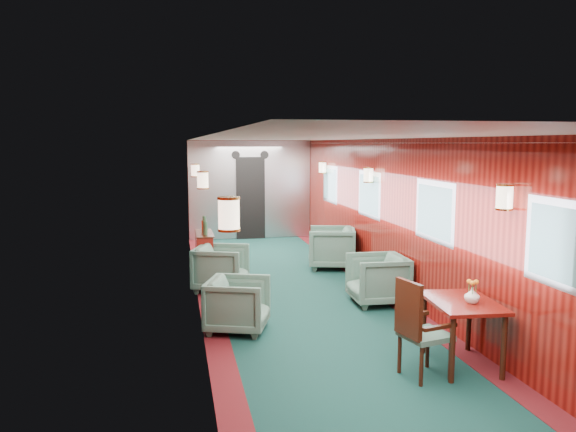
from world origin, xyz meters
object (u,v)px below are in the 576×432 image
Objects in this scene: credenza at (204,255)px; armchair_left_near at (238,305)px; armchair_right_near at (377,279)px; side_chair at (418,325)px; armchair_right_far at (332,248)px; dining_table at (462,311)px; armchair_left_far at (221,268)px.

armchair_left_near is at bearing -84.30° from credenza.
side_chair is at bearing -10.10° from armchair_right_near.
credenza is at bearing -63.96° from armchair_right_far.
credenza is (-2.45, 4.33, -0.17)m from dining_table.
armchair_left_far is at bearing -45.22° from armchair_right_far.
credenza is 1.38× the size of armchair_right_near.
credenza is at bearing 24.55° from armchair_left_near.
side_chair is 5.01m from armchair_right_far.
dining_table is 4.78m from armchair_right_far.
armchair_right_far is at bearing 10.41° from credenza.
credenza reaches higher than side_chair.
side_chair reaches higher than dining_table.
armchair_right_near is (-0.05, 2.37, -0.23)m from dining_table.
dining_table is 1.25× the size of armchair_left_far.
armchair_left_far reaches higher than dining_table.
credenza is 0.80m from armchair_left_far.
credenza is at bearing 124.76° from dining_table.
armchair_left_far is at bearing -73.29° from credenza.
dining_table is 4.98m from credenza.
armchair_left_near is 3.84m from armchair_right_far.
credenza is 3.11m from armchair_right_near.
dining_table is 2.38m from armchair_right_near.
side_chair is at bearing -137.01° from armchair_left_far.
armchair_left_near is at bearing -159.10° from armchair_left_far.
side_chair reaches higher than armchair_left_far.
armchair_right_near reaches higher than dining_table.
armchair_right_far reaches higher than armchair_right_near.
side_chair is at bearing -155.49° from dining_table.
side_chair reaches higher than armchair_right_far.
side_chair reaches higher than armchair_right_near.
armchair_right_far is at bearing -41.28° from armchair_left_far.
armchair_right_near is at bearing 65.04° from side_chair.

